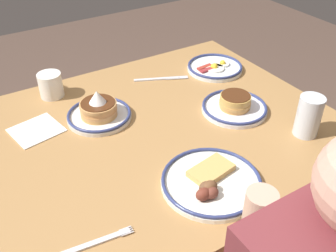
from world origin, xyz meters
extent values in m
cube|color=#A27644|center=(0.00, 0.00, 0.70)|extent=(1.21, 0.98, 0.04)
cylinder|color=olive|center=(-0.49, -0.38, 0.34)|extent=(0.07, 0.07, 0.69)
cylinder|color=olive|center=(0.49, -0.38, 0.34)|extent=(0.07, 0.07, 0.69)
cylinder|color=olive|center=(-0.49, 0.38, 0.34)|extent=(0.07, 0.07, 0.69)
cylinder|color=silver|center=(0.13, -0.15, 0.73)|extent=(0.22, 0.22, 0.01)
torus|color=navy|center=(0.13, -0.15, 0.74)|extent=(0.22, 0.22, 0.01)
cylinder|color=#D8984C|center=(0.13, -0.15, 0.74)|extent=(0.12, 0.12, 0.01)
cylinder|color=tan|center=(0.13, -0.15, 0.75)|extent=(0.12, 0.12, 0.01)
cylinder|color=tan|center=(0.13, -0.15, 0.77)|extent=(0.12, 0.12, 0.01)
cylinder|color=tan|center=(0.13, -0.15, 0.78)|extent=(0.13, 0.13, 0.01)
cylinder|color=#4C2814|center=(0.13, -0.15, 0.79)|extent=(0.12, 0.12, 0.00)
cone|color=white|center=(0.13, -0.15, 0.81)|extent=(0.06, 0.06, 0.04)
cylinder|color=white|center=(-0.29, 0.05, 0.73)|extent=(0.23, 0.23, 0.01)
torus|color=navy|center=(-0.29, 0.05, 0.74)|extent=(0.23, 0.23, 0.01)
cylinder|color=#D89549|center=(-0.29, 0.05, 0.74)|extent=(0.11, 0.11, 0.01)
cylinder|color=#D1954A|center=(-0.29, 0.05, 0.75)|extent=(0.11, 0.11, 0.01)
cylinder|color=tan|center=(-0.29, 0.05, 0.77)|extent=(0.11, 0.11, 0.01)
cylinder|color=tan|center=(-0.29, 0.05, 0.78)|extent=(0.11, 0.11, 0.01)
cylinder|color=#4C2814|center=(-0.29, 0.05, 0.79)|extent=(0.10, 0.10, 0.00)
cylinder|color=white|center=(-0.43, -0.24, 0.73)|extent=(0.23, 0.23, 0.01)
torus|color=navy|center=(-0.43, -0.24, 0.74)|extent=(0.23, 0.23, 0.01)
cylinder|color=white|center=(-0.46, -0.24, 0.74)|extent=(0.06, 0.06, 0.01)
sphere|color=yellow|center=(-0.46, -0.23, 0.75)|extent=(0.02, 0.02, 0.02)
cylinder|color=white|center=(-0.41, -0.22, 0.74)|extent=(0.08, 0.08, 0.01)
sphere|color=yellow|center=(-0.41, -0.22, 0.75)|extent=(0.03, 0.03, 0.03)
cube|color=#A33327|center=(-0.38, -0.25, 0.74)|extent=(0.07, 0.03, 0.01)
cube|color=maroon|center=(-0.38, -0.22, 0.74)|extent=(0.08, 0.02, 0.01)
cylinder|color=white|center=(0.00, 0.31, 0.73)|extent=(0.28, 0.28, 0.01)
torus|color=navy|center=(0.00, 0.31, 0.74)|extent=(0.28, 0.28, 0.01)
cube|color=tan|center=(-0.02, 0.28, 0.75)|extent=(0.14, 0.10, 0.02)
ellipsoid|color=brown|center=(0.05, 0.35, 0.75)|extent=(0.04, 0.03, 0.03)
ellipsoid|color=brown|center=(0.04, 0.33, 0.75)|extent=(0.04, 0.03, 0.03)
ellipsoid|color=brown|center=(0.06, 0.35, 0.75)|extent=(0.04, 0.03, 0.03)
ellipsoid|color=brown|center=(0.03, 0.34, 0.75)|extent=(0.04, 0.03, 0.03)
ellipsoid|color=brown|center=(0.04, 0.36, 0.75)|extent=(0.04, 0.03, 0.03)
cylinder|color=white|center=(0.22, -0.39, 0.77)|extent=(0.09, 0.09, 0.09)
torus|color=white|center=(0.22, -0.43, 0.77)|extent=(0.02, 0.06, 0.06)
cylinder|color=brown|center=(0.22, -0.39, 0.80)|extent=(0.07, 0.07, 0.01)
cylinder|color=silver|center=(-0.40, 0.28, 0.79)|extent=(0.08, 0.08, 0.14)
cylinder|color=black|center=(-0.40, 0.28, 0.77)|extent=(0.07, 0.07, 0.09)
cube|color=white|center=(0.34, -0.20, 0.72)|extent=(0.17, 0.17, 0.00)
cube|color=silver|center=(0.35, 0.32, 0.73)|extent=(0.17, 0.03, 0.01)
cube|color=silver|center=(0.27, 0.34, 0.73)|extent=(0.03, 0.01, 0.00)
cube|color=silver|center=(0.27, 0.33, 0.73)|extent=(0.03, 0.01, 0.00)
cube|color=silver|center=(0.27, 0.33, 0.73)|extent=(0.03, 0.01, 0.00)
cube|color=silver|center=(0.27, 0.32, 0.73)|extent=(0.03, 0.01, 0.00)
cube|color=silver|center=(-0.17, -0.29, 0.73)|extent=(0.17, 0.09, 0.01)
cube|color=silver|center=(-0.25, -0.26, 0.73)|extent=(0.09, 0.05, 0.00)
cylinder|color=#CFA68C|center=(0.04, 0.52, 0.76)|extent=(0.08, 0.08, 0.26)
camera|label=1|loc=(0.51, 0.90, 1.48)|focal=41.34mm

